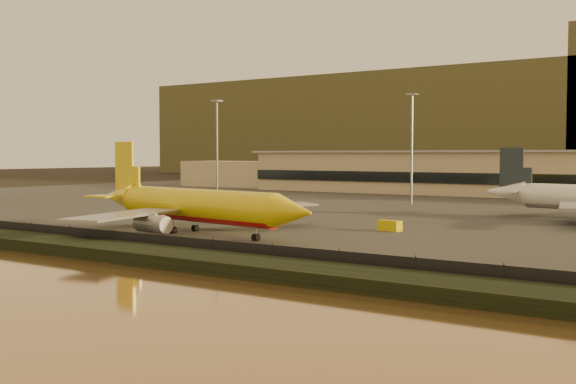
# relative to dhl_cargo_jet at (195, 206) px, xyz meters

# --- Properties ---
(ground) EXTENTS (900.00, 900.00, 0.00)m
(ground) POSITION_rel_dhl_cargo_jet_xyz_m (8.95, -5.02, -4.23)
(ground) COLOR black
(ground) RESTS_ON ground
(embankment) EXTENTS (320.00, 7.00, 1.40)m
(embankment) POSITION_rel_dhl_cargo_jet_xyz_m (8.95, -22.02, -3.53)
(embankment) COLOR black
(embankment) RESTS_ON ground
(tarmac) EXTENTS (320.00, 220.00, 0.20)m
(tarmac) POSITION_rel_dhl_cargo_jet_xyz_m (8.95, 89.98, -4.13)
(tarmac) COLOR #2D2D2D
(tarmac) RESTS_ON ground
(perimeter_fence) EXTENTS (300.00, 0.05, 2.20)m
(perimeter_fence) POSITION_rel_dhl_cargo_jet_xyz_m (8.95, -18.02, -2.93)
(perimeter_fence) COLOR black
(perimeter_fence) RESTS_ON tarmac
(terminal_building) EXTENTS (202.00, 25.00, 12.60)m
(terminal_building) POSITION_rel_dhl_cargo_jet_xyz_m (-5.57, 120.53, 2.01)
(terminal_building) COLOR tan
(terminal_building) RESTS_ON tarmac
(apron_light_masts) EXTENTS (152.20, 12.20, 25.40)m
(apron_light_masts) POSITION_rel_dhl_cargo_jet_xyz_m (23.95, 69.98, 11.47)
(apron_light_masts) COLOR slate
(apron_light_masts) RESTS_ON tarmac
(dhl_cargo_jet) EXTENTS (45.18, 43.79, 13.51)m
(dhl_cargo_jet) POSITION_rel_dhl_cargo_jet_xyz_m (0.00, 0.00, 0.00)
(dhl_cargo_jet) COLOR #DABF0B
(dhl_cargo_jet) RESTS_ON tarmac
(gse_vehicle_yellow) EXTENTS (3.77, 2.15, 1.60)m
(gse_vehicle_yellow) POSITION_rel_dhl_cargo_jet_xyz_m (21.41, 19.52, -3.23)
(gse_vehicle_yellow) COLOR #DABF0B
(gse_vehicle_yellow) RESTS_ON tarmac
(gse_vehicle_white) EXTENTS (4.66, 2.29, 2.05)m
(gse_vehicle_white) POSITION_rel_dhl_cargo_jet_xyz_m (-20.98, 25.20, -3.01)
(gse_vehicle_white) COLOR white
(gse_vehicle_white) RESTS_ON tarmac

